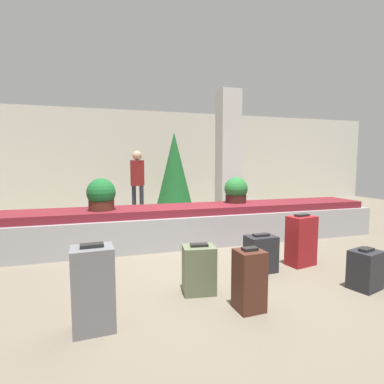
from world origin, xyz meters
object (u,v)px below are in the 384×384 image
potted_plant_0 (236,191)px  suitcase_0 (249,280)px  pillar (228,157)px  suitcase_4 (93,289)px  suitcase_3 (365,269)px  decorated_tree (174,170)px  suitcase_1 (301,241)px  suitcase_2 (261,254)px  suitcase_5 (199,269)px  traveler_0 (137,177)px  potted_plant_1 (101,195)px

potted_plant_0 → suitcase_0: bearing=-112.5°
pillar → suitcase_4: pillar is taller
suitcase_3 → decorated_tree: 5.94m
pillar → suitcase_3: 4.44m
suitcase_1 → potted_plant_0: bearing=84.3°
pillar → suitcase_2: pillar is taller
pillar → suitcase_5: (-1.98, -3.76, -1.33)m
traveler_0 → suitcase_2: bearing=-108.9°
suitcase_2 → suitcase_3: (0.88, -0.84, -0.02)m
suitcase_3 → suitcase_4: 2.99m
suitcase_4 → suitcase_0: bearing=-6.3°
suitcase_0 → suitcase_4: size_ratio=0.82×
potted_plant_1 → suitcase_5: bearing=-63.1°
potted_plant_0 → suitcase_3: bearing=-82.0°
suitcase_5 → potted_plant_1: (-1.03, 2.03, 0.65)m
suitcase_4 → suitcase_2: bearing=18.0°
suitcase_5 → suitcase_3: bearing=-5.8°
decorated_tree → pillar: bearing=-57.9°
suitcase_0 → suitcase_2: bearing=51.1°
suitcase_3 → potted_plant_1: size_ratio=0.91×
suitcase_1 → suitcase_2: bearing=173.9°
suitcase_0 → suitcase_4: suitcase_4 is taller
suitcase_1 → suitcase_3: bearing=-88.9°
suitcase_1 → suitcase_0: bearing=-155.3°
suitcase_0 → pillar: bearing=65.8°
suitcase_0 → potted_plant_0: potted_plant_0 is taller
pillar → suitcase_3: (-0.10, -4.22, -1.37)m
suitcase_1 → decorated_tree: (-0.68, 4.88, 0.89)m
suitcase_2 → suitcase_5: bearing=-161.5°
suitcase_0 → potted_plant_1: 2.96m
suitcase_2 → traveler_0: (-1.11, 4.48, 0.82)m
suitcase_2 → potted_plant_1: size_ratio=0.98×
potted_plant_0 → decorated_tree: decorated_tree is taller
traveler_0 → decorated_tree: 1.22m
suitcase_5 → decorated_tree: (1.00, 5.33, 0.97)m
suitcase_3 → potted_plant_1: potted_plant_1 is taller
suitcase_1 → suitcase_4: (-2.79, -0.90, 0.02)m
suitcase_3 → potted_plant_1: bearing=123.9°
pillar → suitcase_0: pillar is taller
potted_plant_1 → decorated_tree: 3.89m
suitcase_0 → suitcase_3: 1.53m
suitcase_0 → potted_plant_1: bearing=115.1°
suitcase_4 → traveler_0: 5.45m
traveler_0 → suitcase_4: bearing=-133.5°
suitcase_3 → suitcase_4: (-2.99, 0.01, 0.15)m
suitcase_5 → potted_plant_0: size_ratio=1.13×
suitcase_3 → suitcase_1: bearing=87.0°
suitcase_3 → suitcase_2: bearing=120.7°
suitcase_1 → suitcase_4: size_ratio=0.95×
suitcase_4 → traveler_0: (1.00, 5.31, 0.69)m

